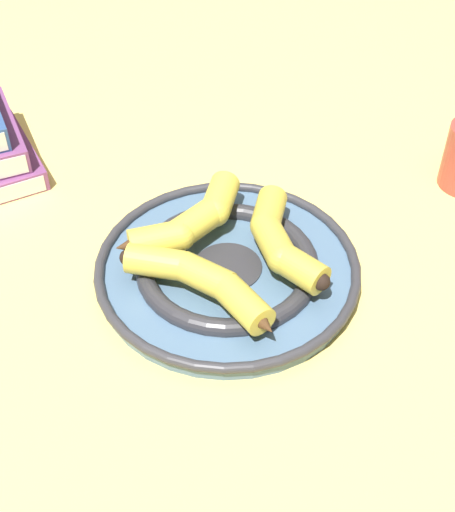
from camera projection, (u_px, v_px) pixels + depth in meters
name	position (u px, v px, depth m)	size (l,w,h in m)	color
ground_plane	(205.00, 299.00, 0.88)	(2.80, 2.80, 0.00)	#E5CC6B
decorative_bowl	(228.00, 268.00, 0.90)	(0.34, 0.34, 0.03)	slate
banana_a	(279.00, 238.00, 0.89)	(0.20, 0.08, 0.04)	gold
banana_b	(203.00, 282.00, 0.83)	(0.17, 0.17, 0.04)	gold
banana_c	(190.00, 222.00, 0.91)	(0.13, 0.18, 0.04)	yellow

